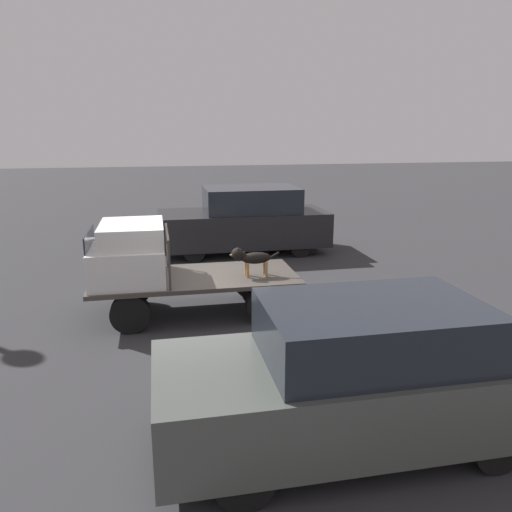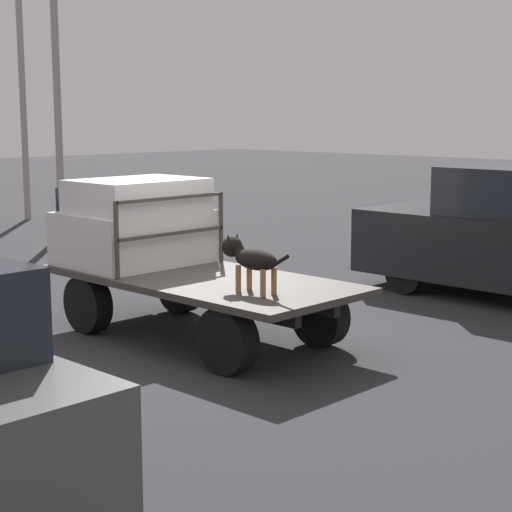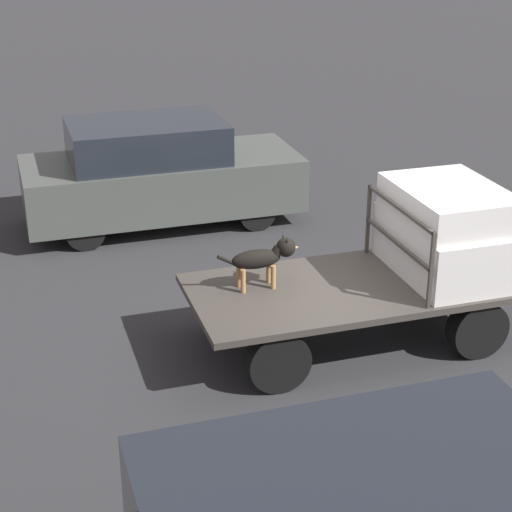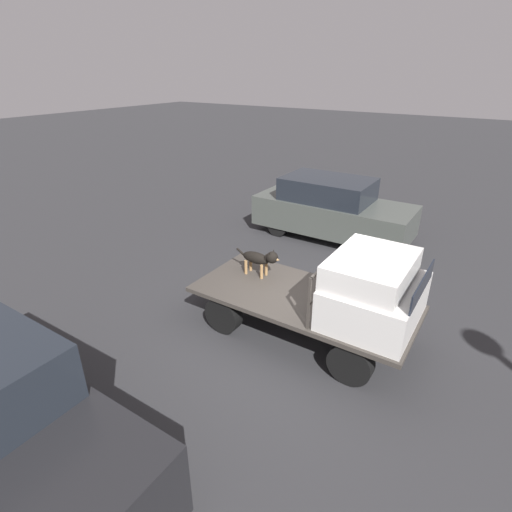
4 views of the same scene
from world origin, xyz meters
name	(u,v)px [view 3 (image 3 of 4)]	position (x,y,z in m)	size (l,w,h in m)	color
ground_plane	(353,340)	(0.00, 0.00, 0.00)	(80.00, 80.00, 0.00)	#2D2D30
flatbed_truck	(355,299)	(0.00, 0.00, 0.56)	(3.94, 1.81, 0.76)	black
truck_cab	(452,232)	(1.22, 0.00, 1.28)	(1.35, 1.69, 1.08)	silver
truck_headboard	(398,232)	(0.50, 0.00, 1.36)	(0.04, 1.69, 0.90)	#3D3833
dog	(265,257)	(-1.04, 0.25, 1.14)	(0.99, 0.23, 0.61)	#9E7547
parked_sedan	(159,173)	(-1.43, 4.59, 0.85)	(4.37, 1.77, 1.70)	black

